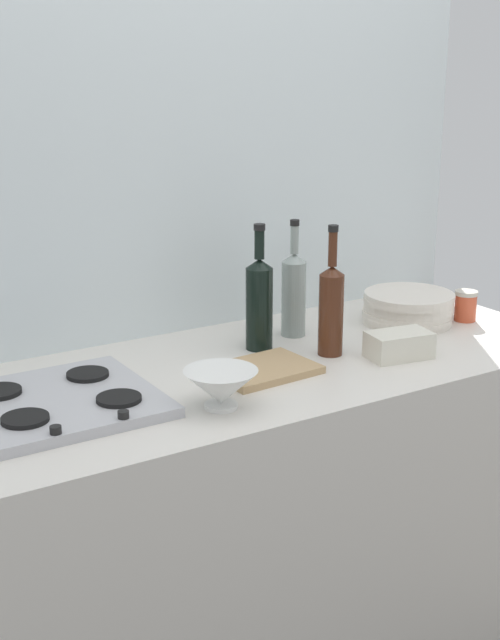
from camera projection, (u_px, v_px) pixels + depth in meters
counter_block at (250, 526)px, 2.32m from camera, size 1.80×0.70×0.90m
backsplash_panel at (177, 234)px, 2.42m from camera, size 1.90×0.06×2.34m
stovetop_hob at (59, 402)px, 1.92m from camera, size 0.42×0.40×0.04m
plate_stack at (408, 308)px, 2.53m from camera, size 0.27×0.27×0.09m
wine_bottle_leftmost at (294, 292)px, 2.40m from camera, size 0.07×0.07×0.32m
wine_bottle_mid_left at (259, 301)px, 2.28m from camera, size 0.07×0.07×0.33m
wine_bottle_mid_right at (331, 307)px, 2.24m from camera, size 0.06×0.06×0.34m
mixing_bowl at (221, 388)px, 1.91m from camera, size 0.17×0.17×0.09m
butter_dish at (399, 345)px, 2.24m from camera, size 0.17×0.12×0.07m
condiment_jar_front at (465, 305)px, 2.55m from camera, size 0.07×0.07×0.09m
cutting_board at (262, 370)px, 2.13m from camera, size 0.26×0.20×0.02m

